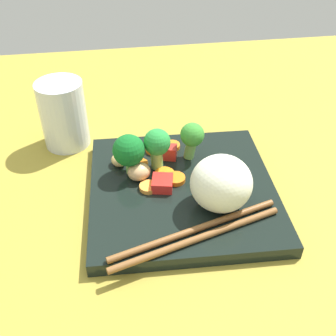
{
  "coord_description": "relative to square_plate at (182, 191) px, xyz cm",
  "views": [
    {
      "loc": [
        -8.59,
        -42.89,
        39.76
      ],
      "look_at": [
        -1.79,
        1.71,
        3.94
      ],
      "focal_mm": 44.11,
      "sensor_mm": 36.0,
      "label": 1
    }
  ],
  "objects": [
    {
      "name": "carrot_slice_1",
      "position": [
        -2.14,
        2.68,
        1.2
      ],
      "size": [
        3.15,
        3.15,
        0.45
      ],
      "primitive_type": "cylinder",
      "rotation": [
        0.0,
        0.0,
        1.68
      ],
      "color": "orange",
      "rests_on": "square_plate"
    },
    {
      "name": "pepper_chunk_0",
      "position": [
        -2.84,
        0.13,
        1.75
      ],
      "size": [
        3.4,
        3.54,
        1.55
      ],
      "primitive_type": "cube",
      "rotation": [
        0.0,
        0.0,
        4.5
      ],
      "color": "red",
      "rests_on": "square_plate"
    },
    {
      "name": "square_plate",
      "position": [
        0.0,
        0.0,
        0.0
      ],
      "size": [
        26.71,
        26.71,
        1.94
      ],
      "primitive_type": "cube",
      "rotation": [
        0.0,
        0.0,
        -0.04
      ],
      "color": "black",
      "rests_on": "ground_plane"
    },
    {
      "name": "rice_mound",
      "position": [
        4.09,
        -4.6,
        4.71
      ],
      "size": [
        9.27,
        9.02,
        7.48
      ],
      "primitive_type": "ellipsoid",
      "rotation": [
        0.0,
        0.0,
        2.95
      ],
      "color": "white",
      "rests_on": "square_plate"
    },
    {
      "name": "chicken_piece_1",
      "position": [
        -5.83,
        2.43,
        2.22
      ],
      "size": [
        3.72,
        3.42,
        2.49
      ],
      "primitive_type": "ellipsoid",
      "rotation": [
        0.0,
        0.0,
        0.17
      ],
      "color": "tan",
      "rests_on": "square_plate"
    },
    {
      "name": "carrot_slice_5",
      "position": [
        0.24,
        9.19,
        1.31
      ],
      "size": [
        2.49,
        2.49,
        0.68
      ],
      "primitive_type": "cylinder",
      "rotation": [
        0.0,
        0.0,
        6.28
      ],
      "color": "orange",
      "rests_on": "square_plate"
    },
    {
      "name": "broccoli_floret_1",
      "position": [
        2.47,
        6.28,
        4.75
      ],
      "size": [
        3.57,
        3.57,
        6.03
      ],
      "color": "#70AF51",
      "rests_on": "square_plate"
    },
    {
      "name": "chopstick_pair",
      "position": [
        -0.04,
        -9.59,
        1.39
      ],
      "size": [
        22.57,
        8.74,
        0.83
      ],
      "rotation": [
        0.0,
        0.0,
        6.57
      ],
      "color": "brown",
      "rests_on": "square_plate"
    },
    {
      "name": "carrot_slice_0",
      "position": [
        -2.76,
        8.84,
        1.28
      ],
      "size": [
        3.71,
        3.71,
        0.62
      ],
      "primitive_type": "cylinder",
      "rotation": [
        0.0,
        0.0,
        3.46
      ],
      "color": "orange",
      "rests_on": "square_plate"
    },
    {
      "name": "chicken_piece_0",
      "position": [
        -8.53,
        6.06,
        1.79
      ],
      "size": [
        2.97,
        3.19,
        1.64
      ],
      "primitive_type": "ellipsoid",
      "rotation": [
        0.0,
        0.0,
        5.18
      ],
      "color": "tan",
      "rests_on": "square_plate"
    },
    {
      "name": "pepper_chunk_1",
      "position": [
        -0.87,
        6.68,
        2.01
      ],
      "size": [
        2.65,
        2.4,
        2.08
      ],
      "primitive_type": "cube",
      "rotation": [
        0.0,
        0.0,
        6.0
      ],
      "color": "red",
      "rests_on": "square_plate"
    },
    {
      "name": "broccoli_floret_0",
      "position": [
        -2.89,
        4.81,
        4.97
      ],
      "size": [
        3.87,
        3.87,
        6.4
      ],
      "color": "#7EB75B",
      "rests_on": "square_plate"
    },
    {
      "name": "drinking_glass",
      "position": [
        -16.57,
        16.0,
        4.52
      ],
      "size": [
        7.36,
        7.36,
        10.98
      ],
      "primitive_type": "cylinder",
      "color": "silver",
      "rests_on": "ground_plane"
    },
    {
      "name": "carrot_slice_2",
      "position": [
        -0.77,
        1.17,
        1.32
      ],
      "size": [
        3.21,
        3.21,
        0.7
      ],
      "primitive_type": "cylinder",
      "rotation": [
        0.0,
        0.0,
        3.35
      ],
      "color": "orange",
      "rests_on": "square_plate"
    },
    {
      "name": "carrot_slice_3",
      "position": [
        -4.79,
        -0.35,
        1.3
      ],
      "size": [
        3.34,
        3.34,
        0.65
      ],
      "primitive_type": "cylinder",
      "rotation": [
        0.0,
        0.0,
        1.14
      ],
      "color": "orange",
      "rests_on": "square_plate"
    },
    {
      "name": "ground_plane",
      "position": [
        0.0,
        0.0,
        -1.97
      ],
      "size": [
        110.0,
        110.0,
        2.0
      ],
      "primitive_type": "cube",
      "color": "olive"
    },
    {
      "name": "carrot_slice_4",
      "position": [
        -5.35,
        5.29,
        1.3
      ],
      "size": [
        2.8,
        2.8,
        0.65
      ],
      "primitive_type": "cylinder",
      "rotation": [
        0.0,
        0.0,
        0.33
      ],
      "color": "orange",
      "rests_on": "square_plate"
    },
    {
      "name": "broccoli_floret_2",
      "position": [
        -7.0,
        3.92,
        4.93
      ],
      "size": [
        4.57,
        4.57,
        6.33
      ],
      "color": "#7BC055",
      "rests_on": "square_plate"
    }
  ]
}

